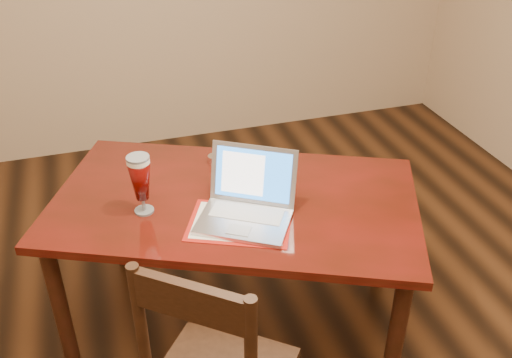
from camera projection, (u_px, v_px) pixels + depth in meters
name	position (u px, v px, depth m)	size (l,w,h in m)	color
dining_table	(233.00, 214.00, 2.48)	(1.78, 1.44, 0.99)	#550F0B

